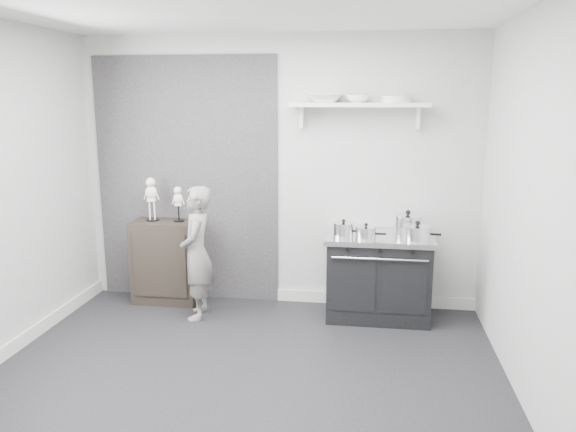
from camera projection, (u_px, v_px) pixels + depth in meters
The scene contains 15 objects.
ground at pixel (240, 384), 4.18m from camera, with size 4.00×4.00×0.00m, color black.
room_shell at pixel (228, 162), 3.99m from camera, with size 4.02×3.62×2.71m.
wall_shelf at pixel (359, 106), 5.27m from camera, with size 1.30×0.26×0.24m.
stove at pixel (378, 276), 5.38m from camera, with size 1.01×0.63×0.81m.
side_cabinet at pixel (167, 261), 5.80m from camera, with size 0.66×0.38×0.85m, color black.
child at pixel (197, 253), 5.33m from camera, with size 0.47×0.31×1.28m, color slate.
pot_front_left at pixel (343, 230), 5.21m from camera, with size 0.28×0.19×0.17m.
pot_back_right at pixel (408, 224), 5.35m from camera, with size 0.36×0.27×0.23m.
pot_front_right at pixel (417, 233), 5.09m from camera, with size 0.34×0.26×0.18m.
pot_front_center at pixel (366, 232), 5.16m from camera, with size 0.28×0.19×0.15m.
skeleton_full at pixel (151, 196), 5.68m from camera, with size 0.14×0.09×0.51m, color silver, non-canonical shape.
skeleton_torso at pixel (178, 201), 5.65m from camera, with size 0.11×0.07×0.41m, color silver, non-canonical shape.
bowl_large at pixel (325, 98), 5.29m from camera, with size 0.34×0.34×0.08m, color white.
bowl_small at pixel (358, 99), 5.25m from camera, with size 0.22×0.22×0.07m, color white.
plate_stack at pixel (396, 99), 5.20m from camera, with size 0.28×0.28×0.06m, color silver.
Camera 1 is at (0.90, -3.73, 2.09)m, focal length 35.00 mm.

